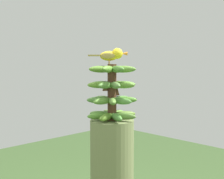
% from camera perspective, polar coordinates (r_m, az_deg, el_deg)
% --- Properties ---
extents(banana_bunch, '(0.30, 0.30, 0.33)m').
position_cam_1_polar(banana_bunch, '(1.62, -0.00, -0.57)').
color(banana_bunch, '#4C2D1E').
rests_on(banana_bunch, banana_tree).
extents(perched_bird, '(0.19, 0.18, 0.09)m').
position_cam_1_polar(perched_bird, '(1.61, 0.04, 7.25)').
color(perched_bird, '#C68933').
rests_on(perched_bird, banana_bunch).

